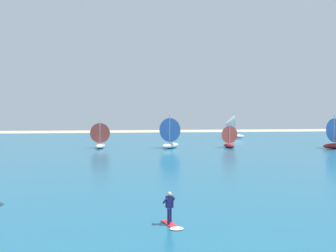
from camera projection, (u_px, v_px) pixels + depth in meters
The scene contains 6 objects.
ocean at pixel (140, 150), 58.33m from camera, with size 160.00×90.00×0.10m, color #1E607F.
kitesurfer at pixel (171, 213), 20.06m from camera, with size 1.05×2.03×1.67m.
sailboat_far_left at pixel (228, 136), 61.89m from camera, with size 2.93×3.39×3.85m.
sailboat_leading at pixel (101, 135), 61.13m from camera, with size 3.29×3.82×4.35m.
sailboat_heeled_over at pixel (172, 132), 61.30m from camera, with size 4.41×4.70×5.22m.
sailboat_far_right at pixel (230, 126), 82.04m from camera, with size 4.78×4.12×5.46m.
Camera 1 is at (-2.66, -8.07, 5.94)m, focal length 42.29 mm.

